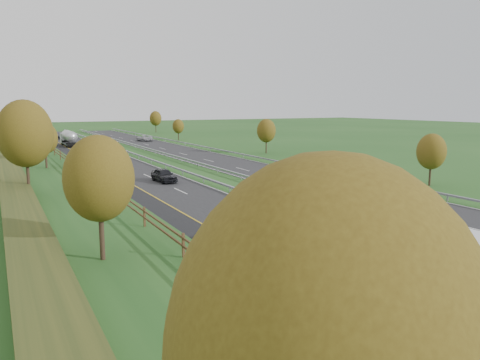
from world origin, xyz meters
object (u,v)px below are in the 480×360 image
object	(u,v)px
car_silver_mid	(109,159)
car_small_far	(63,137)
box_lorry	(379,248)
car_oncoming	(144,138)
road_tanker	(69,138)
car_dark_near	(164,175)

from	to	relation	value
car_silver_mid	car_small_far	distance (m)	58.13
box_lorry	car_oncoming	world-z (taller)	box_lorry
car_small_far	car_oncoming	size ratio (longest dim) A/B	0.90
car_oncoming	car_silver_mid	bearing A→B (deg)	59.37
box_lorry	car_silver_mid	size ratio (longest dim) A/B	3.35
car_silver_mid	car_small_far	bearing A→B (deg)	96.28
car_silver_mid	car_oncoming	world-z (taller)	car_silver_mid
car_small_far	road_tanker	bearing A→B (deg)	-99.79
car_small_far	car_silver_mid	bearing A→B (deg)	-96.19
road_tanker	car_dark_near	size ratio (longest dim) A/B	2.35
road_tanker	car_silver_mid	bearing A→B (deg)	-88.49
car_dark_near	car_small_far	distance (m)	78.91
box_lorry	car_oncoming	size ratio (longest dim) A/B	2.88
box_lorry	car_silver_mid	bearing A→B (deg)	90.37
car_dark_near	car_oncoming	world-z (taller)	car_dark_near
road_tanker	car_silver_mid	xyz separation A→B (m)	(0.97, -36.84, -1.02)
box_lorry	car_silver_mid	xyz separation A→B (m)	(-0.37, 58.03, -1.49)
car_small_far	car_oncoming	xyz separation A→B (m)	(17.46, -15.60, 0.05)
car_silver_mid	car_small_far	xyz separation A→B (m)	(0.59, 58.13, -0.06)
car_dark_near	car_oncoming	bearing A→B (deg)	72.49
road_tanker	car_dark_near	world-z (taller)	road_tanker
road_tanker	car_dark_near	bearing A→B (deg)	-87.10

